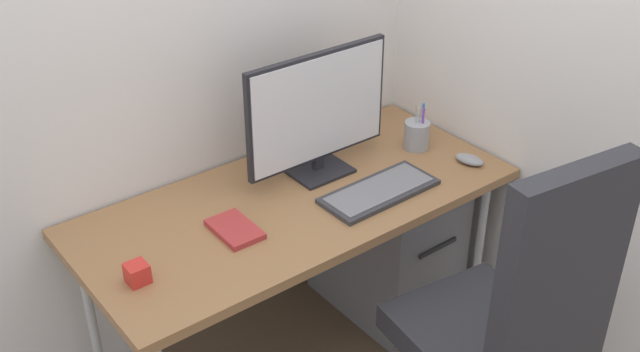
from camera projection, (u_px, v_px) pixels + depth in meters
desk at (296, 209)px, 2.63m from camera, size 1.51×0.68×0.72m
office_chair at (512, 320)px, 2.27m from camera, size 0.61×0.64×1.18m
filing_cabinet at (385, 240)px, 3.09m from camera, size 0.37×0.56×0.62m
monitor at (318, 112)px, 2.64m from camera, size 0.57×0.17×0.45m
keyboard at (379, 191)px, 2.62m from camera, size 0.42×0.19×0.02m
mouse at (469, 160)px, 2.80m from camera, size 0.09×0.12×0.03m
pen_holder at (417, 135)px, 2.88m from camera, size 0.10×0.10×0.18m
notebook at (235, 229)px, 2.43m from camera, size 0.12×0.19×0.02m
desk_clamp_accessory at (137, 273)px, 2.20m from camera, size 0.06×0.06×0.06m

